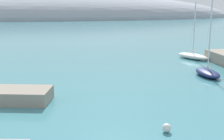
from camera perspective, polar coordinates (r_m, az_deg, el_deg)
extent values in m
ellipsoid|color=#999EA8|center=(211.50, -13.32, 9.32)|extent=(259.51, 84.81, 31.24)
ellipsoid|color=white|center=(57.38, 14.60, 2.47)|extent=(5.10, 6.89, 1.00)
cylinder|color=silver|center=(56.77, 14.87, 7.46)|extent=(0.19, 0.19, 9.02)
cube|color=silver|center=(57.43, 14.42, 3.35)|extent=(1.43, 2.65, 0.10)
ellipsoid|color=navy|center=(44.40, 17.12, -0.52)|extent=(2.46, 5.60, 0.95)
cylinder|color=silver|center=(43.58, 17.56, 6.35)|extent=(0.19, 0.19, 9.74)
cube|color=silver|center=(44.46, 17.04, 0.59)|extent=(0.13, 2.51, 0.10)
sphere|color=silver|center=(24.96, 9.98, -10.42)|extent=(0.71, 0.71, 0.71)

